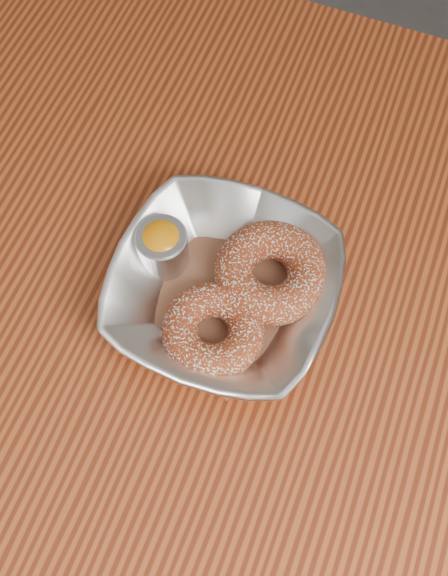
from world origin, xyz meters
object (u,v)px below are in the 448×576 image
(donut_front, at_px, (213,330))
(ramekin, at_px, (162,246))
(table, at_px, (290,351))
(serving_bowl, at_px, (224,290))
(donut_back, at_px, (271,272))

(donut_front, bearing_deg, ramekin, 141.85)
(table, distance_m, donut_front, 0.15)
(table, bearing_deg, donut_front, -143.13)
(table, xyz_separation_m, serving_bowl, (-0.07, -0.01, 0.12))
(table, relative_size, donut_back, 11.15)
(donut_front, relative_size, ramekin, 1.74)
(serving_bowl, bearing_deg, ramekin, 166.38)
(serving_bowl, bearing_deg, donut_back, 42.00)
(donut_front, distance_m, ramekin, 0.10)
(serving_bowl, bearing_deg, table, 7.13)
(donut_front, bearing_deg, serving_bowl, 97.44)
(serving_bowl, height_order, ramekin, ramekin)
(donut_back, distance_m, ramekin, 0.11)
(donut_back, bearing_deg, donut_front, -111.93)
(serving_bowl, bearing_deg, donut_front, -82.56)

